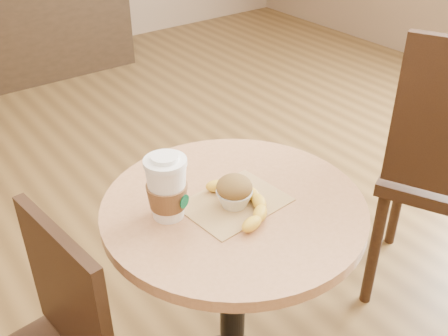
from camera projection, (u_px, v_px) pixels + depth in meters
The scene contains 5 objects.
cafe_table at pixel (233, 276), 1.39m from camera, with size 0.64×0.64×0.75m.
kraft_bag at pixel (235, 203), 1.26m from camera, with size 0.24×0.18×0.00m, color tan.
coffee_cup at pixel (167, 190), 1.18m from camera, with size 0.10×0.10×0.16m.
muffin at pixel (234, 191), 1.23m from camera, with size 0.09×0.09×0.08m.
banana at pixel (241, 201), 1.24m from camera, with size 0.13×0.23×0.03m, color yellow, non-canonical shape.
Camera 1 is at (-0.70, -0.71, 1.49)m, focal length 42.00 mm.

